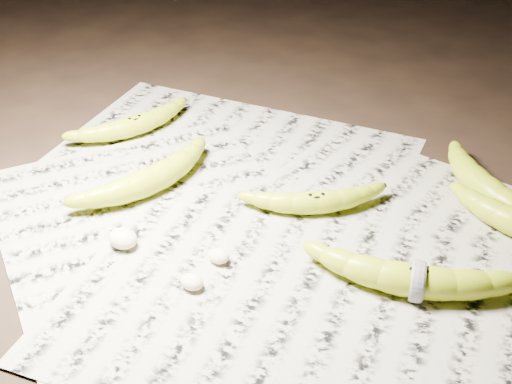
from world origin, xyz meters
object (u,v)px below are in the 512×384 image
Objects in this scene: banana_left_a at (134,123)px; banana_center at (316,200)px; banana_left_b at (152,177)px; banana_taped at (417,279)px; banana_upper_b at (484,184)px.

banana_center is (0.36, -0.02, -0.00)m from banana_left_a.
banana_left_b and banana_taped have the same top height.
banana_center is at bearing -104.87° from banana_upper_b.
banana_taped reaches higher than banana_left_a.
banana_upper_b is at bearing -45.88° from banana_left_b.
banana_left_b is at bearing -108.29° from banana_left_a.
banana_upper_b is (0.54, 0.15, 0.00)m from banana_left_a.
banana_left_a is 0.78× the size of banana_taped.
banana_taped is at bearing -63.51° from banana_center.
banana_left_b reaches higher than banana_left_a.
banana_upper_b is (-0.01, 0.24, -0.00)m from banana_taped.
banana_taped reaches higher than banana_center.
banana_upper_b is (0.40, 0.26, -0.00)m from banana_left_b.
banana_upper_b is at bearing 69.17° from banana_taped.
banana_left_b is at bearing 159.38° from banana_taped.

